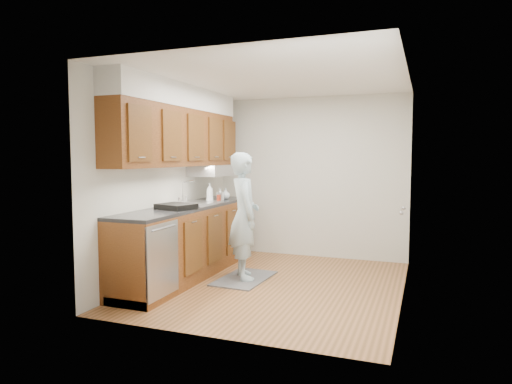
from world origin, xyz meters
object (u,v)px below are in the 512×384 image
(soap_bottle_a, at_px, (210,192))
(steel_can, at_px, (220,197))
(person, at_px, (244,207))
(soap_bottle_b, at_px, (220,194))
(soap_bottle_c, at_px, (225,194))
(dish_rack, at_px, (176,206))
(soda_can, at_px, (219,198))

(soap_bottle_a, relative_size, steel_can, 2.21)
(person, bearing_deg, soap_bottle_b, 11.36)
(soap_bottle_c, bearing_deg, soap_bottle_a, -97.94)
(person, height_order, soap_bottle_a, person)
(soap_bottle_c, distance_m, dish_rack, 1.38)
(person, distance_m, soap_bottle_a, 0.84)
(soap_bottle_a, distance_m, soap_bottle_b, 0.22)
(soap_bottle_c, xyz_separation_m, steel_can, (0.04, -0.28, -0.02))
(soap_bottle_c, bearing_deg, soap_bottle_b, -87.57)
(soap_bottle_a, relative_size, soap_bottle_b, 1.50)
(soap_bottle_c, xyz_separation_m, soda_can, (0.10, -0.44, -0.03))
(soap_bottle_a, height_order, steel_can, soap_bottle_a)
(person, relative_size, steel_can, 15.39)
(soda_can, relative_size, dish_rack, 0.25)
(soap_bottle_a, distance_m, steel_can, 0.18)
(dish_rack, bearing_deg, steel_can, 101.63)
(soap_bottle_b, height_order, steel_can, soap_bottle_b)
(steel_can, relative_size, dish_rack, 0.28)
(soap_bottle_c, relative_size, steel_can, 1.40)
(soap_bottle_b, distance_m, soap_bottle_c, 0.21)
(soap_bottle_c, distance_m, steel_can, 0.28)
(soap_bottle_a, bearing_deg, steel_can, 53.11)
(soda_can, xyz_separation_m, steel_can, (-0.05, 0.16, 0.01))
(person, distance_m, steel_can, 0.83)
(soap_bottle_a, relative_size, dish_rack, 0.63)
(soap_bottle_c, bearing_deg, person, -52.67)
(soap_bottle_a, bearing_deg, soda_can, -10.46)
(soap_bottle_b, relative_size, steel_can, 1.47)
(soap_bottle_b, bearing_deg, dish_rack, -92.05)
(steel_can, bearing_deg, dish_rack, -93.92)
(soap_bottle_c, relative_size, dish_rack, 0.40)
(person, height_order, soda_can, person)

